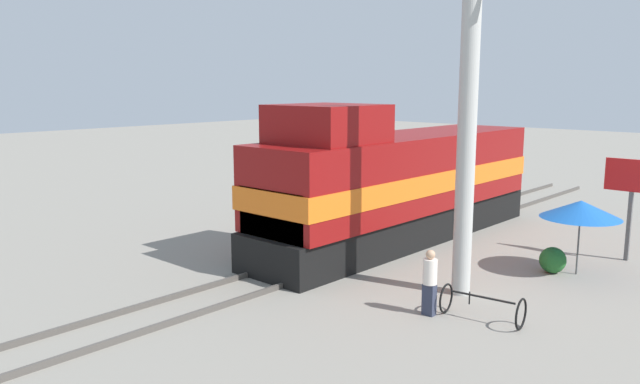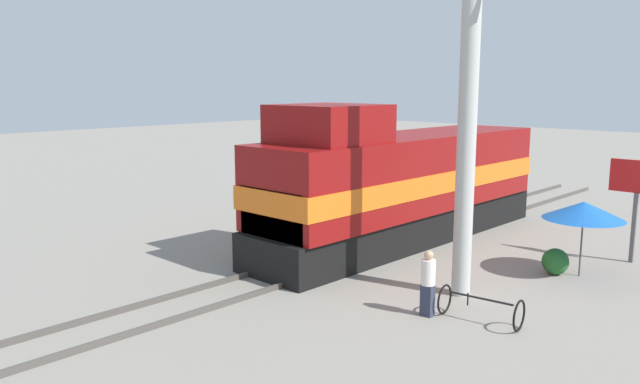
# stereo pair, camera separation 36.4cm
# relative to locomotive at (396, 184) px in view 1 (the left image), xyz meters

# --- Properties ---
(ground_plane) EXTENTS (120.00, 120.00, 0.00)m
(ground_plane) POSITION_rel_locomotive_xyz_m (0.00, -1.65, -2.05)
(ground_plane) COLOR gray
(rail_near) EXTENTS (0.08, 34.31, 0.15)m
(rail_near) POSITION_rel_locomotive_xyz_m (-0.72, -1.65, -1.97)
(rail_near) COLOR #4C4742
(rail_near) RESTS_ON ground_plane
(rail_far) EXTENTS (0.08, 34.31, 0.15)m
(rail_far) POSITION_rel_locomotive_xyz_m (0.72, -1.65, -1.97)
(rail_far) COLOR #4C4742
(rail_far) RESTS_ON ground_plane
(locomotive) EXTENTS (3.05, 13.19, 4.85)m
(locomotive) POSITION_rel_locomotive_xyz_m (0.00, 0.00, 0.00)
(locomotive) COLOR black
(locomotive) RESTS_ON ground_plane
(utility_pole) EXTENTS (1.80, 0.48, 8.71)m
(utility_pole) POSITION_rel_locomotive_xyz_m (4.50, -3.31, 2.35)
(utility_pole) COLOR #B2B2AD
(utility_pole) RESTS_ON ground_plane
(vendor_umbrella) EXTENTS (2.25, 2.25, 2.18)m
(vendor_umbrella) POSITION_rel_locomotive_xyz_m (6.13, 0.45, -0.12)
(vendor_umbrella) COLOR #4C4C4C
(vendor_umbrella) RESTS_ON ground_plane
(billboard_sign) EXTENTS (1.64, 0.12, 3.18)m
(billboard_sign) POSITION_rel_locomotive_xyz_m (6.74, 2.98, 0.33)
(billboard_sign) COLOR #595959
(billboard_sign) RESTS_ON ground_plane
(shrub_cluster) EXTENTS (0.76, 0.76, 0.76)m
(shrub_cluster) POSITION_rel_locomotive_xyz_m (5.55, 0.12, -1.66)
(shrub_cluster) COLOR #236028
(shrub_cluster) RESTS_ON ground_plane
(person_bystander) EXTENTS (0.34, 0.34, 1.61)m
(person_bystander) POSITION_rel_locomotive_xyz_m (4.72, -5.20, -1.18)
(person_bystander) COLOR #2D3347
(person_bystander) RESTS_ON ground_plane
(bicycle) EXTENTS (1.93, 0.95, 0.73)m
(bicycle) POSITION_rel_locomotive_xyz_m (5.84, -4.70, -1.67)
(bicycle) COLOR black
(bicycle) RESTS_ON ground_plane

